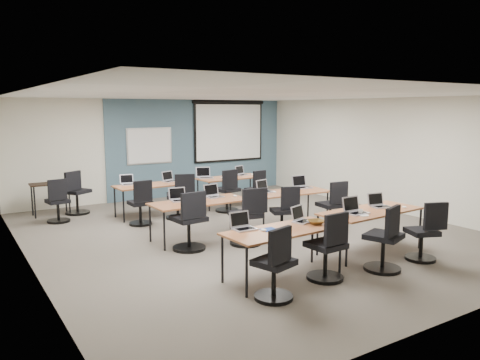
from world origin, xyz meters
TOP-DOWN VIEW (x-y plane):
  - floor at (0.00, 0.00)m, footprint 8.00×9.00m
  - ceiling at (0.00, 0.00)m, footprint 8.00×9.00m
  - wall_back at (0.00, 4.50)m, footprint 8.00×0.04m
  - wall_front at (0.00, -4.50)m, footprint 8.00×0.04m
  - wall_left at (-4.00, 0.00)m, footprint 0.04×9.00m
  - wall_right at (4.00, 0.00)m, footprint 0.04×9.00m
  - blue_accent_panel at (1.25, 4.47)m, footprint 5.50×0.04m
  - whiteboard at (-0.30, 4.43)m, footprint 1.28×0.03m
  - projector_screen at (2.20, 4.41)m, footprint 2.40×0.10m
  - training_table_front_left at (-0.99, -2.36)m, footprint 1.78×0.74m
  - training_table_front_right at (1.05, -2.15)m, footprint 1.90×0.79m
  - training_table_mid_left at (-1.03, 0.13)m, footprint 1.85×0.77m
  - training_table_mid_right at (0.98, 0.04)m, footprint 1.79×0.74m
  - training_table_back_left at (-1.02, 2.45)m, footprint 1.73×0.72m
  - training_table_back_right at (1.08, 2.49)m, footprint 1.70×0.71m
  - laptop_0 at (-1.48, -2.05)m, footprint 0.32×0.27m
  - mouse_0 at (-1.28, -2.29)m, footprint 0.07×0.11m
  - task_chair_0 at (-1.57, -2.95)m, footprint 0.52×0.51m
  - laptop_1 at (-0.48, -2.14)m, footprint 0.31×0.26m
  - mouse_1 at (-0.43, -2.24)m, footprint 0.07×0.10m
  - task_chair_1 at (-0.50, -2.77)m, footprint 0.53×0.53m
  - laptop_2 at (0.64, -2.17)m, footprint 0.36×0.30m
  - mouse_2 at (0.79, -2.32)m, footprint 0.07×0.10m
  - task_chair_2 at (0.48, -2.96)m, footprint 0.58×0.56m
  - laptop_3 at (1.37, -2.04)m, footprint 0.32×0.27m
  - mouse_3 at (1.69, -2.33)m, footprint 0.07×0.10m
  - task_chair_3 at (1.43, -2.95)m, footprint 0.52×0.49m
  - laptop_4 at (-1.35, 0.36)m, footprint 0.32×0.27m
  - mouse_4 at (-1.15, 0.11)m, footprint 0.08×0.10m
  - task_chair_4 at (-1.51, -0.41)m, footprint 0.58×0.58m
  - laptop_5 at (-0.62, 0.34)m, footprint 0.33×0.28m
  - mouse_5 at (-0.24, 0.16)m, footprint 0.08×0.11m
  - task_chair_5 at (-0.48, -0.67)m, footprint 0.58×0.58m
  - laptop_6 at (0.55, 0.27)m, footprint 0.33×0.28m
  - mouse_6 at (0.69, 0.10)m, footprint 0.06×0.09m
  - task_chair_6 at (0.54, -0.42)m, footprint 0.49×0.46m
  - laptop_7 at (1.54, 0.26)m, footprint 0.36×0.30m
  - mouse_7 at (1.57, 0.14)m, footprint 0.08×0.11m
  - task_chair_7 at (1.60, -0.66)m, footprint 0.52×0.52m
  - laptop_8 at (-1.52, 2.72)m, footprint 0.30×0.26m
  - mouse_8 at (-1.31, 2.54)m, footprint 0.06×0.09m
  - task_chair_8 at (-1.59, 1.75)m, footprint 0.49×0.49m
  - laptop_9 at (-0.54, 2.66)m, footprint 0.31×0.27m
  - mouse_9 at (-0.29, 2.53)m, footprint 0.07×0.10m
  - task_chair_9 at (-0.65, 1.85)m, footprint 0.58×0.54m
  - laptop_10 at (0.46, 2.71)m, footprint 0.36×0.30m
  - mouse_10 at (0.80, 2.44)m, footprint 0.07×0.10m
  - task_chair_10 at (0.63, 1.89)m, footprint 0.55×0.55m
  - laptop_11 at (1.50, 2.64)m, footprint 0.32×0.27m
  - mouse_11 at (1.76, 2.53)m, footprint 0.08×0.11m
  - task_chair_11 at (1.46, 1.87)m, footprint 0.47×0.47m
  - blue_mousepad at (-1.18, -2.27)m, footprint 0.22×0.19m
  - snack_bowl at (-0.39, -2.38)m, footprint 0.33×0.33m
  - snack_plate at (0.63, -2.38)m, footprint 0.21×0.21m
  - coffee_cup at (0.64, -2.30)m, footprint 0.08×0.08m
  - utility_table at (-3.00, 3.78)m, footprint 0.87×0.48m
  - spare_chair_a at (-2.48, 3.56)m, footprint 0.62×0.56m
  - spare_chair_b at (-3.02, 2.93)m, footprint 0.48×0.48m

SIDE VIEW (x-z plane):
  - floor at x=0.00m, z-range -0.01..0.01m
  - task_chair_6 at x=0.54m, z-range -0.09..0.86m
  - task_chair_11 at x=1.46m, z-range -0.09..0.87m
  - spare_chair_b at x=-3.02m, z-range -0.09..0.88m
  - task_chair_8 at x=-1.59m, z-range -0.09..0.89m
  - task_chair_3 at x=1.43m, z-range -0.09..0.89m
  - task_chair_0 at x=-1.57m, z-range -0.09..0.90m
  - task_chair_7 at x=1.60m, z-range -0.09..0.91m
  - task_chair_1 at x=-0.50m, z-range -0.09..0.92m
  - task_chair_9 at x=-0.65m, z-range -0.09..0.93m
  - task_chair_10 at x=0.63m, z-range -0.09..0.94m
  - spare_chair_a at x=-2.48m, z-range -0.09..0.94m
  - task_chair_2 at x=0.48m, z-range -0.09..0.95m
  - task_chair_4 at x=-1.51m, z-range -0.09..0.96m
  - task_chair_5 at x=-0.48m, z-range -0.09..0.97m
  - utility_table at x=-3.00m, z-range 0.27..1.02m
  - training_table_back_right at x=1.08m, z-range 0.32..1.05m
  - training_table_back_left at x=-1.02m, z-range 0.32..1.05m
  - training_table_front_left at x=-0.99m, z-range 0.32..1.05m
  - training_table_mid_right at x=0.98m, z-range 0.32..1.05m
  - training_table_mid_left at x=-1.03m, z-range 0.32..1.05m
  - training_table_front_right at x=1.05m, z-range 0.32..1.05m
  - blue_mousepad at x=-1.18m, z-range 0.73..0.74m
  - snack_plate at x=0.63m, z-range 0.73..0.74m
  - mouse_9 at x=-0.29m, z-range 0.73..0.76m
  - mouse_4 at x=-1.15m, z-range 0.73..0.76m
  - mouse_8 at x=-1.31m, z-range 0.73..0.76m
  - mouse_6 at x=0.69m, z-range 0.73..0.76m
  - mouse_2 at x=0.79m, z-range 0.73..0.76m
  - mouse_7 at x=1.57m, z-range 0.73..0.76m
  - mouse_3 at x=1.69m, z-range 0.73..0.76m
  - mouse_1 at x=-0.43m, z-range 0.73..0.76m
  - mouse_10 at x=0.80m, z-range 0.72..0.76m
  - mouse_5 at x=-0.24m, z-range 0.72..0.76m
  - mouse_11 at x=1.76m, z-range 0.72..0.76m
  - mouse_0 at x=-1.28m, z-range 0.72..0.76m
  - snack_bowl at x=-0.39m, z-range 0.73..0.80m
  - coffee_cup at x=0.64m, z-range 0.74..0.80m
  - laptop_8 at x=-1.52m, z-range 0.67..0.90m
  - laptop_1 at x=-0.48m, z-range 0.67..0.91m
  - laptop_9 at x=-0.54m, z-range 0.67..0.91m
  - laptop_3 at x=1.37m, z-range 0.67..0.91m
  - laptop_0 at x=-1.48m, z-range 0.67..0.91m
  - laptop_4 at x=-1.35m, z-range 0.67..0.91m
  - laptop_11 at x=1.50m, z-range 0.67..0.91m
  - laptop_5 at x=-0.62m, z-range 0.67..0.92m
  - laptop_6 at x=0.55m, z-range 0.67..0.92m
  - laptop_7 at x=1.54m, z-range 0.66..0.93m
  - laptop_2 at x=0.64m, z-range 0.66..0.93m
  - laptop_10 at x=0.46m, z-range 0.66..0.93m
  - wall_back at x=0.00m, z-range 0.00..2.70m
  - wall_front at x=0.00m, z-range 0.00..2.70m
  - wall_left at x=-4.00m, z-range 0.00..2.70m
  - wall_right at x=4.00m, z-range 0.00..2.70m
  - blue_accent_panel at x=1.25m, z-range 0.00..2.70m
  - whiteboard at x=-0.30m, z-range 0.96..1.94m
  - projector_screen at x=2.20m, z-range 0.98..2.80m
  - ceiling at x=0.00m, z-range 2.69..2.71m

